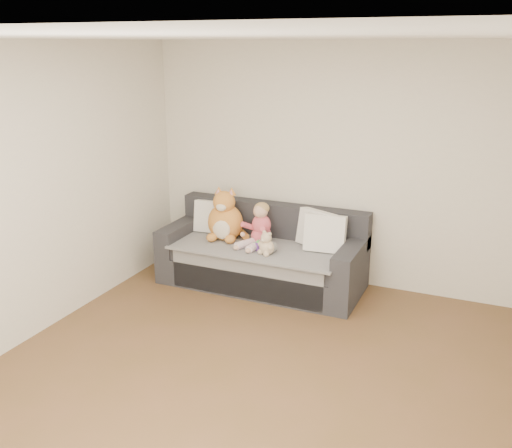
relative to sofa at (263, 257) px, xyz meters
The scene contains 10 objects.
room_shell 2.07m from the sofa, 64.17° to the right, with size 5.00×5.00×5.00m.
sofa is the anchor object (origin of this frame).
cushion_left 0.79m from the sofa, 169.11° to the left, with size 0.41×0.22×0.38m.
cushion_right_back 0.68m from the sofa, 15.23° to the left, with size 0.47×0.35×0.41m.
cushion_right_front 0.78m from the sofa, ahead, with size 0.44×0.23×0.40m.
toddler 0.36m from the sofa, 122.49° to the right, with size 0.33×0.48×0.47m.
plush_cat 0.59m from the sofa, behind, with size 0.50×0.45×0.62m.
teddy_bear 0.44m from the sofa, 61.32° to the right, with size 0.19×0.16×0.26m.
plush_cow 0.38m from the sofa, 52.62° to the right, with size 0.13×0.20×0.16m.
sippy_cup 0.32m from the sofa, 79.11° to the right, with size 0.11×0.07×0.12m.
Camera 1 is at (1.50, -3.35, 2.57)m, focal length 40.00 mm.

